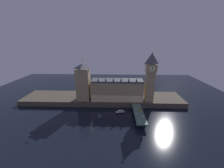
% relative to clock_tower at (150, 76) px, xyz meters
% --- Properties ---
extents(ground_plane, '(400.00, 400.00, 0.00)m').
position_rel_clock_tower_xyz_m(ground_plane, '(-61.57, -26.67, -40.16)').
color(ground_plane, black).
extents(embankment, '(220.00, 42.00, 6.74)m').
position_rel_clock_tower_xyz_m(embankment, '(-61.57, 12.33, -36.79)').
color(embankment, '#4C4438').
rests_on(embankment, ground_plane).
extents(parliament_hall, '(66.48, 20.23, 32.44)m').
position_rel_clock_tower_xyz_m(parliament_hall, '(-41.31, 3.76, -19.93)').
color(parliament_hall, tan).
rests_on(parliament_hall, embankment).
extents(clock_tower, '(12.70, 12.81, 63.33)m').
position_rel_clock_tower_xyz_m(clock_tower, '(0.00, 0.00, 0.00)').
color(clock_tower, tan).
rests_on(clock_tower, embankment).
extents(victoria_tower, '(16.86, 16.86, 53.87)m').
position_rel_clock_tower_xyz_m(victoria_tower, '(-85.71, 3.09, -9.37)').
color(victoria_tower, tan).
rests_on(victoria_tower, embankment).
extents(bridge, '(10.67, 46.00, 6.32)m').
position_rel_clock_tower_xyz_m(bridge, '(-17.24, -31.67, -35.97)').
color(bridge, '#476656').
rests_on(bridge, ground_plane).
extents(car_southbound_lead, '(2.05, 4.44, 1.57)m').
position_rel_clock_tower_xyz_m(car_southbound_lead, '(-14.89, -38.51, -33.10)').
color(car_southbound_lead, white).
rests_on(car_southbound_lead, bridge).
extents(car_southbound_trail, '(2.03, 4.62, 1.37)m').
position_rel_clock_tower_xyz_m(car_southbound_trail, '(-14.89, -26.52, -33.20)').
color(car_southbound_trail, yellow).
rests_on(car_southbound_trail, bridge).
extents(pedestrian_near_rail, '(0.38, 0.38, 1.79)m').
position_rel_clock_tower_xyz_m(pedestrian_near_rail, '(-21.94, -39.54, -32.89)').
color(pedestrian_near_rail, black).
rests_on(pedestrian_near_rail, bridge).
extents(pedestrian_mid_walk, '(0.38, 0.38, 1.84)m').
position_rel_clock_tower_xyz_m(pedestrian_mid_walk, '(-12.55, -27.48, -32.86)').
color(pedestrian_mid_walk, black).
rests_on(pedestrian_mid_walk, bridge).
extents(pedestrian_far_rail, '(0.38, 0.38, 1.85)m').
position_rel_clock_tower_xyz_m(pedestrian_far_rail, '(-21.94, -23.58, -32.86)').
color(pedestrian_far_rail, black).
rests_on(pedestrian_far_rail, bridge).
extents(street_lamp_near, '(1.34, 0.60, 7.04)m').
position_rel_clock_tower_xyz_m(street_lamp_near, '(-22.34, -46.39, -29.44)').
color(street_lamp_near, '#2D3333').
rests_on(street_lamp_near, bridge).
extents(street_lamp_mid, '(1.34, 0.60, 6.48)m').
position_rel_clock_tower_xyz_m(street_lamp_mid, '(-12.15, -31.67, -29.78)').
color(street_lamp_mid, '#2D3333').
rests_on(street_lamp_mid, bridge).
extents(boat_upstream, '(12.71, 7.23, 3.38)m').
position_rel_clock_tower_xyz_m(boat_upstream, '(-37.50, -22.07, -38.92)').
color(boat_upstream, '#1E2842').
rests_on(boat_upstream, ground_plane).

